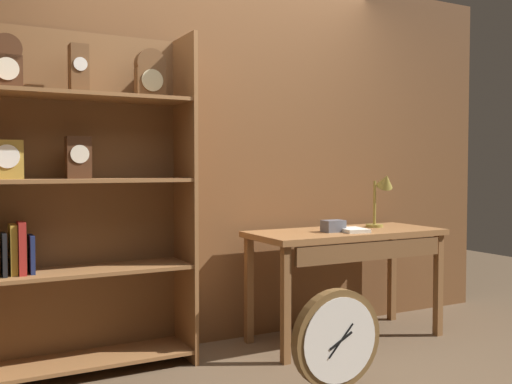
{
  "coord_description": "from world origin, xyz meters",
  "views": [
    {
      "loc": [
        -1.65,
        -2.43,
        1.2
      ],
      "look_at": [
        0.04,
        0.72,
        1.05
      ],
      "focal_mm": 40.6,
      "sensor_mm": 36.0,
      "label": 1
    }
  ],
  "objects_px": {
    "toolbox_small": "(333,226)",
    "round_clock_large": "(337,342)",
    "workbench": "(348,244)",
    "bookshelf": "(75,197)",
    "desk_lamp": "(383,191)",
    "open_repair_manual": "(353,230)"
  },
  "relations": [
    {
      "from": "workbench",
      "to": "desk_lamp",
      "type": "relative_size",
      "value": 3.34
    },
    {
      "from": "open_repair_manual",
      "to": "desk_lamp",
      "type": "bearing_deg",
      "value": 29.73
    },
    {
      "from": "bookshelf",
      "to": "round_clock_large",
      "type": "height_order",
      "value": "bookshelf"
    },
    {
      "from": "workbench",
      "to": "round_clock_large",
      "type": "xyz_separation_m",
      "value": [
        -0.65,
        -0.77,
        -0.38
      ]
    },
    {
      "from": "bookshelf",
      "to": "toolbox_small",
      "type": "xyz_separation_m",
      "value": [
        1.65,
        -0.24,
        -0.22
      ]
    },
    {
      "from": "workbench",
      "to": "round_clock_large",
      "type": "bearing_deg",
      "value": -130.28
    },
    {
      "from": "toolbox_small",
      "to": "round_clock_large",
      "type": "relative_size",
      "value": 0.26
    },
    {
      "from": "desk_lamp",
      "to": "open_repair_manual",
      "type": "xyz_separation_m",
      "value": [
        -0.38,
        -0.14,
        -0.26
      ]
    },
    {
      "from": "toolbox_small",
      "to": "round_clock_large",
      "type": "distance_m",
      "value": 1.05
    },
    {
      "from": "bookshelf",
      "to": "round_clock_large",
      "type": "bearing_deg",
      "value": -41.32
    },
    {
      "from": "workbench",
      "to": "bookshelf",
      "type": "bearing_deg",
      "value": 172.84
    },
    {
      "from": "desk_lamp",
      "to": "toolbox_small",
      "type": "xyz_separation_m",
      "value": [
        -0.5,
        -0.08,
        -0.23
      ]
    },
    {
      "from": "open_repair_manual",
      "to": "bookshelf",
      "type": "bearing_deg",
      "value": 179.86
    },
    {
      "from": "desk_lamp",
      "to": "round_clock_large",
      "type": "height_order",
      "value": "desk_lamp"
    },
    {
      "from": "desk_lamp",
      "to": "round_clock_large",
      "type": "xyz_separation_m",
      "value": [
        -1.01,
        -0.83,
        -0.75
      ]
    },
    {
      "from": "bookshelf",
      "to": "open_repair_manual",
      "type": "xyz_separation_m",
      "value": [
        1.77,
        -0.3,
        -0.25
      ]
    },
    {
      "from": "workbench",
      "to": "desk_lamp",
      "type": "xyz_separation_m",
      "value": [
        0.36,
        0.06,
        0.36
      ]
    },
    {
      "from": "open_repair_manual",
      "to": "round_clock_large",
      "type": "height_order",
      "value": "open_repair_manual"
    },
    {
      "from": "open_repair_manual",
      "to": "round_clock_large",
      "type": "distance_m",
      "value": 1.06
    },
    {
      "from": "workbench",
      "to": "toolbox_small",
      "type": "bearing_deg",
      "value": -172.36
    },
    {
      "from": "toolbox_small",
      "to": "round_clock_large",
      "type": "height_order",
      "value": "toolbox_small"
    },
    {
      "from": "workbench",
      "to": "toolbox_small",
      "type": "height_order",
      "value": "toolbox_small"
    }
  ]
}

